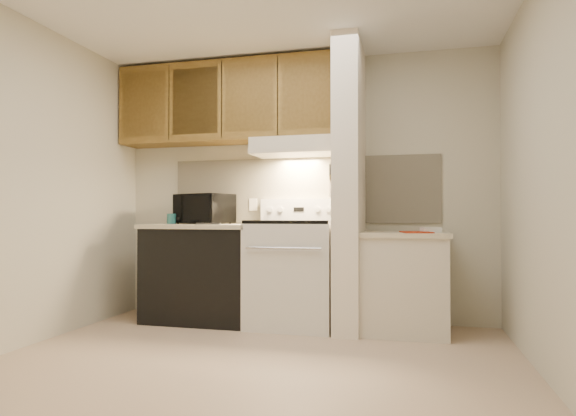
% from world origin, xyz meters
% --- Properties ---
extents(floor, '(3.60, 3.60, 0.00)m').
position_xyz_m(floor, '(0.00, 0.00, 0.00)').
color(floor, tan).
rests_on(floor, ground).
extents(wall_back, '(3.60, 2.50, 0.02)m').
position_xyz_m(wall_back, '(0.00, 1.50, 1.25)').
color(wall_back, beige).
rests_on(wall_back, floor).
extents(wall_left, '(0.02, 3.00, 2.50)m').
position_xyz_m(wall_left, '(-1.80, 0.00, 1.25)').
color(wall_left, beige).
rests_on(wall_left, floor).
extents(wall_right, '(0.02, 3.00, 2.50)m').
position_xyz_m(wall_right, '(1.80, 0.00, 1.25)').
color(wall_right, beige).
rests_on(wall_right, floor).
extents(backsplash, '(2.60, 0.02, 0.63)m').
position_xyz_m(backsplash, '(0.00, 1.49, 1.24)').
color(backsplash, beige).
rests_on(backsplash, wall_back).
extents(range_body, '(0.76, 0.65, 0.92)m').
position_xyz_m(range_body, '(0.00, 1.16, 0.46)').
color(range_body, silver).
rests_on(range_body, floor).
extents(oven_window, '(0.50, 0.01, 0.30)m').
position_xyz_m(oven_window, '(0.00, 0.84, 0.50)').
color(oven_window, black).
rests_on(oven_window, range_body).
extents(oven_handle, '(0.65, 0.02, 0.02)m').
position_xyz_m(oven_handle, '(0.00, 0.80, 0.72)').
color(oven_handle, silver).
rests_on(oven_handle, range_body).
extents(cooktop, '(0.74, 0.64, 0.03)m').
position_xyz_m(cooktop, '(0.00, 1.16, 0.94)').
color(cooktop, black).
rests_on(cooktop, range_body).
extents(range_backguard, '(0.76, 0.08, 0.20)m').
position_xyz_m(range_backguard, '(0.00, 1.44, 1.05)').
color(range_backguard, silver).
rests_on(range_backguard, range_body).
extents(range_display, '(0.10, 0.01, 0.04)m').
position_xyz_m(range_display, '(0.00, 1.40, 1.05)').
color(range_display, black).
rests_on(range_display, range_backguard).
extents(range_knob_left_outer, '(0.05, 0.02, 0.05)m').
position_xyz_m(range_knob_left_outer, '(-0.28, 1.40, 1.05)').
color(range_knob_left_outer, silver).
rests_on(range_knob_left_outer, range_backguard).
extents(range_knob_left_inner, '(0.05, 0.02, 0.05)m').
position_xyz_m(range_knob_left_inner, '(-0.18, 1.40, 1.05)').
color(range_knob_left_inner, silver).
rests_on(range_knob_left_inner, range_backguard).
extents(range_knob_right_inner, '(0.05, 0.02, 0.05)m').
position_xyz_m(range_knob_right_inner, '(0.18, 1.40, 1.05)').
color(range_knob_right_inner, silver).
rests_on(range_knob_right_inner, range_backguard).
extents(range_knob_right_outer, '(0.05, 0.02, 0.05)m').
position_xyz_m(range_knob_right_outer, '(0.28, 1.40, 1.05)').
color(range_knob_right_outer, silver).
rests_on(range_knob_right_outer, range_backguard).
extents(dishwasher_front, '(1.00, 0.63, 0.87)m').
position_xyz_m(dishwasher_front, '(-0.88, 1.17, 0.43)').
color(dishwasher_front, black).
rests_on(dishwasher_front, floor).
extents(left_countertop, '(1.04, 0.67, 0.04)m').
position_xyz_m(left_countertop, '(-0.88, 1.17, 0.89)').
color(left_countertop, beige).
rests_on(left_countertop, dishwasher_front).
extents(spoon_rest, '(0.22, 0.11, 0.01)m').
position_xyz_m(spoon_rest, '(-0.73, 0.97, 0.92)').
color(spoon_rest, black).
rests_on(spoon_rest, left_countertop).
extents(teal_jar, '(0.12, 0.12, 0.10)m').
position_xyz_m(teal_jar, '(-1.23, 1.21, 0.96)').
color(teal_jar, '#226261').
rests_on(teal_jar, left_countertop).
extents(outlet, '(0.08, 0.01, 0.12)m').
position_xyz_m(outlet, '(-0.48, 1.48, 1.10)').
color(outlet, beige).
rests_on(outlet, backsplash).
extents(microwave, '(0.61, 0.51, 0.29)m').
position_xyz_m(microwave, '(-0.93, 1.31, 1.05)').
color(microwave, black).
rests_on(microwave, left_countertop).
extents(partition_pillar, '(0.22, 0.70, 2.50)m').
position_xyz_m(partition_pillar, '(0.51, 1.15, 1.25)').
color(partition_pillar, white).
rests_on(partition_pillar, floor).
extents(pillar_trim, '(0.01, 0.70, 0.04)m').
position_xyz_m(pillar_trim, '(0.39, 1.15, 1.30)').
color(pillar_trim, brown).
rests_on(pillar_trim, partition_pillar).
extents(knife_strip, '(0.02, 0.42, 0.04)m').
position_xyz_m(knife_strip, '(0.39, 1.10, 1.32)').
color(knife_strip, black).
rests_on(knife_strip, partition_pillar).
extents(knife_blade_a, '(0.01, 0.03, 0.16)m').
position_xyz_m(knife_blade_a, '(0.38, 0.93, 1.22)').
color(knife_blade_a, silver).
rests_on(knife_blade_a, knife_strip).
extents(knife_handle_a, '(0.02, 0.02, 0.10)m').
position_xyz_m(knife_handle_a, '(0.38, 0.94, 1.37)').
color(knife_handle_a, black).
rests_on(knife_handle_a, knife_strip).
extents(knife_blade_b, '(0.01, 0.04, 0.18)m').
position_xyz_m(knife_blade_b, '(0.38, 1.03, 1.21)').
color(knife_blade_b, silver).
rests_on(knife_blade_b, knife_strip).
extents(knife_handle_b, '(0.02, 0.02, 0.10)m').
position_xyz_m(knife_handle_b, '(0.38, 1.03, 1.37)').
color(knife_handle_b, black).
rests_on(knife_handle_b, knife_strip).
extents(knife_blade_c, '(0.01, 0.04, 0.20)m').
position_xyz_m(knife_blade_c, '(0.38, 1.11, 1.20)').
color(knife_blade_c, silver).
rests_on(knife_blade_c, knife_strip).
extents(knife_handle_c, '(0.02, 0.02, 0.10)m').
position_xyz_m(knife_handle_c, '(0.38, 1.11, 1.37)').
color(knife_handle_c, black).
rests_on(knife_handle_c, knife_strip).
extents(knife_blade_d, '(0.01, 0.04, 0.16)m').
position_xyz_m(knife_blade_d, '(0.38, 1.19, 1.22)').
color(knife_blade_d, silver).
rests_on(knife_blade_d, knife_strip).
extents(knife_handle_d, '(0.02, 0.02, 0.10)m').
position_xyz_m(knife_handle_d, '(0.38, 1.18, 1.37)').
color(knife_handle_d, black).
rests_on(knife_handle_d, knife_strip).
extents(knife_blade_e, '(0.01, 0.04, 0.18)m').
position_xyz_m(knife_blade_e, '(0.38, 1.27, 1.21)').
color(knife_blade_e, silver).
rests_on(knife_blade_e, knife_strip).
extents(knife_handle_e, '(0.02, 0.02, 0.10)m').
position_xyz_m(knife_handle_e, '(0.38, 1.27, 1.37)').
color(knife_handle_e, black).
rests_on(knife_handle_e, knife_strip).
extents(oven_mitt, '(0.03, 0.09, 0.22)m').
position_xyz_m(oven_mitt, '(0.38, 1.32, 1.14)').
color(oven_mitt, gray).
rests_on(oven_mitt, partition_pillar).
extents(right_cab_base, '(0.70, 0.60, 0.81)m').
position_xyz_m(right_cab_base, '(0.97, 1.15, 0.40)').
color(right_cab_base, beige).
rests_on(right_cab_base, floor).
extents(right_countertop, '(0.74, 0.64, 0.04)m').
position_xyz_m(right_countertop, '(0.97, 1.15, 0.83)').
color(right_countertop, beige).
rests_on(right_countertop, right_cab_base).
extents(red_folder, '(0.28, 0.34, 0.01)m').
position_xyz_m(red_folder, '(1.07, 1.00, 0.85)').
color(red_folder, '#A3290F').
rests_on(red_folder, right_countertop).
extents(white_box, '(0.18, 0.15, 0.04)m').
position_xyz_m(white_box, '(1.19, 1.13, 0.87)').
color(white_box, white).
rests_on(white_box, right_countertop).
extents(range_hood, '(0.78, 0.44, 0.15)m').
position_xyz_m(range_hood, '(0.00, 1.28, 1.62)').
color(range_hood, beige).
rests_on(range_hood, upper_cabinets).
extents(hood_lip, '(0.78, 0.04, 0.06)m').
position_xyz_m(hood_lip, '(0.00, 1.07, 1.58)').
color(hood_lip, beige).
rests_on(hood_lip, range_hood).
extents(upper_cabinets, '(2.18, 0.33, 0.77)m').
position_xyz_m(upper_cabinets, '(-0.69, 1.32, 2.08)').
color(upper_cabinets, brown).
rests_on(upper_cabinets, wall_back).
extents(cab_door_a, '(0.46, 0.01, 0.63)m').
position_xyz_m(cab_door_a, '(-1.51, 1.17, 2.08)').
color(cab_door_a, brown).
rests_on(cab_door_a, upper_cabinets).
extents(cab_gap_a, '(0.01, 0.01, 0.73)m').
position_xyz_m(cab_gap_a, '(-1.23, 1.16, 2.08)').
color(cab_gap_a, black).
rests_on(cab_gap_a, upper_cabinets).
extents(cab_door_b, '(0.46, 0.01, 0.63)m').
position_xyz_m(cab_door_b, '(-0.96, 1.17, 2.08)').
color(cab_door_b, brown).
rests_on(cab_door_b, upper_cabinets).
extents(cab_gap_b, '(0.01, 0.01, 0.73)m').
position_xyz_m(cab_gap_b, '(-0.69, 1.16, 2.08)').
color(cab_gap_b, black).
rests_on(cab_gap_b, upper_cabinets).
extents(cab_door_c, '(0.46, 0.01, 0.63)m').
position_xyz_m(cab_door_c, '(-0.42, 1.17, 2.08)').
color(cab_door_c, brown).
rests_on(cab_door_c, upper_cabinets).
extents(cab_gap_c, '(0.01, 0.01, 0.73)m').
position_xyz_m(cab_gap_c, '(-0.14, 1.16, 2.08)').
color(cab_gap_c, black).
rests_on(cab_gap_c, upper_cabinets).
extents(cab_door_d, '(0.46, 0.01, 0.63)m').
position_xyz_m(cab_door_d, '(0.13, 1.17, 2.08)').
color(cab_door_d, brown).
rests_on(cab_door_d, upper_cabinets).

